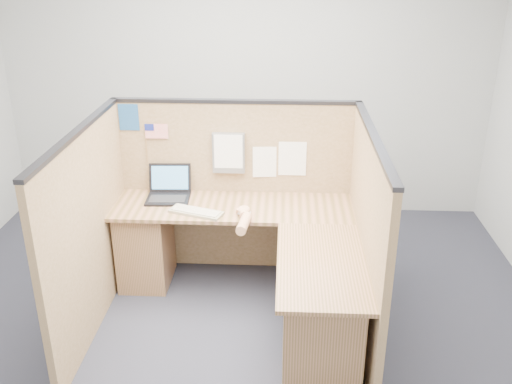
# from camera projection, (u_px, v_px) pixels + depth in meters

# --- Properties ---
(floor) EXTENTS (5.00, 5.00, 0.00)m
(floor) POSITION_uv_depth(u_px,v_px,m) (227.00, 330.00, 4.31)
(floor) COLOR black
(floor) RESTS_ON ground
(wall_back) EXTENTS (5.00, 0.00, 5.00)m
(wall_back) POSITION_uv_depth(u_px,v_px,m) (246.00, 82.00, 5.82)
(wall_back) COLOR #A6A9AB
(wall_back) RESTS_ON floor
(cubicle_partitions) EXTENTS (2.06, 1.83, 1.53)m
(cubicle_partitions) POSITION_uv_depth(u_px,v_px,m) (230.00, 215.00, 4.40)
(cubicle_partitions) COLOR brown
(cubicle_partitions) RESTS_ON floor
(l_desk) EXTENTS (1.95, 1.75, 0.73)m
(l_desk) POSITION_uv_depth(u_px,v_px,m) (253.00, 267.00, 4.41)
(l_desk) COLOR brown
(l_desk) RESTS_ON floor
(laptop) EXTENTS (0.36, 0.35, 0.26)m
(laptop) POSITION_uv_depth(u_px,v_px,m) (169.00, 190.00, 4.78)
(laptop) COLOR black
(laptop) RESTS_ON l_desk
(keyboard) EXTENTS (0.46, 0.28, 0.03)m
(keyboard) POSITION_uv_depth(u_px,v_px,m) (196.00, 212.00, 4.50)
(keyboard) COLOR gray
(keyboard) RESTS_ON l_desk
(mouse) EXTENTS (0.12, 0.08, 0.05)m
(mouse) POSITION_uv_depth(u_px,v_px,m) (244.00, 213.00, 4.46)
(mouse) COLOR silver
(mouse) RESTS_ON l_desk
(hand_forearm) EXTENTS (0.12, 0.41, 0.09)m
(hand_forearm) POSITION_uv_depth(u_px,v_px,m) (244.00, 219.00, 4.32)
(hand_forearm) COLOR tan
(hand_forearm) RESTS_ON l_desk
(blue_poster) EXTENTS (0.17, 0.01, 0.22)m
(blue_poster) POSITION_uv_depth(u_px,v_px,m) (129.00, 117.00, 4.70)
(blue_poster) COLOR navy
(blue_poster) RESTS_ON cubicle_partitions
(american_flag) EXTENTS (0.20, 0.01, 0.34)m
(american_flag) POSITION_uv_depth(u_px,v_px,m) (154.00, 132.00, 4.72)
(american_flag) COLOR olive
(american_flag) RESTS_ON cubicle_partitions
(file_holder) EXTENTS (0.27, 0.05, 0.34)m
(file_holder) POSITION_uv_depth(u_px,v_px,m) (229.00, 153.00, 4.75)
(file_holder) COLOR slate
(file_holder) RESTS_ON cubicle_partitions
(paper_left) EXTENTS (0.23, 0.00, 0.29)m
(paper_left) POSITION_uv_depth(u_px,v_px,m) (292.00, 159.00, 4.76)
(paper_left) COLOR white
(paper_left) RESTS_ON cubicle_partitions
(paper_right) EXTENTS (0.21, 0.02, 0.27)m
(paper_right) POSITION_uv_depth(u_px,v_px,m) (265.00, 162.00, 4.79)
(paper_right) COLOR white
(paper_right) RESTS_ON cubicle_partitions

